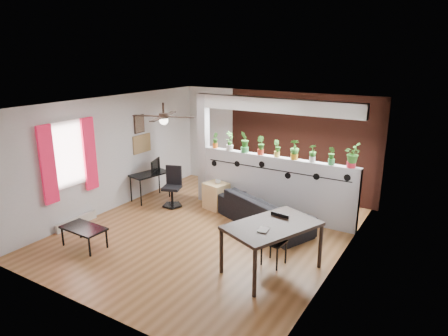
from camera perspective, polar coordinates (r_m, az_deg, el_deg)
room_shell at (r=7.79m, az=-2.37°, el=-0.36°), size 6.30×7.10×2.90m
partition_wall at (r=8.88m, az=7.40°, el=-2.63°), size 3.60×0.18×1.35m
ceiling_header at (r=8.47m, az=7.83°, el=8.80°), size 3.60×0.18×0.30m
pier_column at (r=9.60m, az=-2.93°, el=2.81°), size 0.22×0.20×2.60m
brick_panel at (r=10.02m, az=10.98°, el=3.11°), size 3.90×0.05×2.60m
vine_decal at (r=8.67m, az=7.23°, el=-0.27°), size 3.31×0.01×0.30m
window_assembly at (r=8.61m, az=-21.32°, el=1.58°), size 0.09×1.30×1.55m
baseboard_heater at (r=9.04m, az=-20.33°, el=-7.17°), size 0.08×1.00×0.18m
corkboard at (r=10.06m, az=-11.64°, el=3.42°), size 0.03×0.60×0.45m
framed_art at (r=9.93m, az=-12.01°, el=6.18°), size 0.03×0.34×0.44m
ceiling_fan at (r=7.80m, az=-8.63°, el=7.14°), size 1.19×1.19×0.43m
potted_plant_0 at (r=9.36m, az=-1.28°, el=4.03°), size 0.22×0.22×0.36m
potted_plant_1 at (r=9.15m, az=0.81°, el=4.00°), size 0.25×0.28×0.44m
potted_plant_2 at (r=8.96m, az=2.99°, el=3.83°), size 0.29×0.31×0.48m
potted_plant_3 at (r=8.79m, az=5.26°, el=3.31°), size 0.25×0.23×0.41m
potted_plant_4 at (r=8.63m, az=7.60°, el=2.85°), size 0.21×0.19×0.37m
potted_plant_5 at (r=8.48m, az=10.05°, el=2.72°), size 0.28×0.26×0.43m
potted_plant_6 at (r=8.36m, az=12.56°, el=2.16°), size 0.23×0.23×0.37m
potted_plant_7 at (r=8.25m, az=15.15°, el=1.81°), size 0.23×0.23×0.38m
potted_plant_8 at (r=8.14m, az=17.83°, el=1.78°), size 0.26×0.30×0.48m
sofa at (r=8.47m, az=5.71°, el=-6.15°), size 2.27×1.61×0.62m
cube_shelf at (r=9.31m, az=-1.14°, el=-3.98°), size 0.59×0.55×0.61m
cup at (r=9.17m, az=-0.89°, el=-1.95°), size 0.16×0.16×0.10m
computer_desk at (r=9.94m, az=-10.56°, el=-1.09°), size 0.68×1.02×0.68m
monitor at (r=10.00m, az=-10.04°, el=-0.04°), size 0.31×0.16×0.18m
office_chair at (r=9.48m, az=-7.35°, el=-3.03°), size 0.50×0.51×0.94m
dining_table at (r=6.64m, az=6.89°, el=-8.68°), size 1.44×1.76×0.83m
book at (r=6.39m, az=4.96°, el=-8.68°), size 0.18×0.23×0.02m
folding_chair at (r=6.96m, az=7.55°, el=-9.42°), size 0.39×0.39×0.89m
coffee_table at (r=7.95m, az=-19.42°, el=-8.26°), size 0.86×0.50×0.40m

